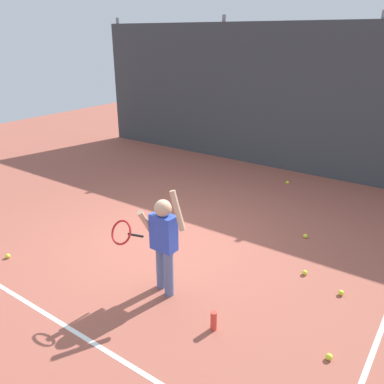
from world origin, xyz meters
TOP-DOWN VIEW (x-y plane):
  - ground_plane at (0.00, 0.00)m, footprint 20.00×20.00m
  - court_line_baseline at (0.00, -2.13)m, footprint 9.00×0.05m
  - back_fence_windscreen at (0.00, 4.23)m, footprint 10.42×0.08m
  - fence_post_0 at (-5.06, 4.29)m, footprint 0.09×0.09m
  - fence_post_1 at (-1.69, 4.29)m, footprint 0.09×0.09m
  - fence_post_2 at (1.69, 4.29)m, footprint 0.09×0.09m
  - tennis_player at (0.75, -1.03)m, footprint 0.72×0.58m
  - water_bottle at (1.60, -1.25)m, footprint 0.07×0.07m
  - tennis_ball_0 at (2.54, 0.13)m, footprint 0.07×0.07m
  - tennis_ball_1 at (1.68, 1.27)m, footprint 0.07×0.07m
  - tennis_ball_2 at (2.03, 0.30)m, footprint 0.07×0.07m
  - tennis_ball_3 at (2.74, -0.97)m, footprint 0.07×0.07m
  - tennis_ball_4 at (-1.52, -1.69)m, footprint 0.07×0.07m
  - tennis_ball_5 at (0.53, 3.34)m, footprint 0.07×0.07m

SIDE VIEW (x-z plane):
  - ground_plane at x=0.00m, z-range 0.00..0.00m
  - court_line_baseline at x=0.00m, z-range 0.00..0.00m
  - tennis_ball_0 at x=2.54m, z-range 0.00..0.07m
  - tennis_ball_1 at x=1.68m, z-range 0.00..0.07m
  - tennis_ball_2 at x=2.03m, z-range 0.00..0.07m
  - tennis_ball_3 at x=2.74m, z-range 0.00..0.07m
  - tennis_ball_4 at x=-1.52m, z-range 0.00..0.07m
  - tennis_ball_5 at x=0.53m, z-range 0.00..0.07m
  - water_bottle at x=1.60m, z-range 0.00..0.22m
  - tennis_player at x=0.75m, z-range 0.05..1.40m
  - back_fence_windscreen at x=0.00m, z-range 0.00..3.17m
  - fence_post_0 at x=-5.06m, z-range 0.00..3.32m
  - fence_post_1 at x=-1.69m, z-range 0.00..3.32m
  - fence_post_2 at x=1.69m, z-range 0.00..3.32m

